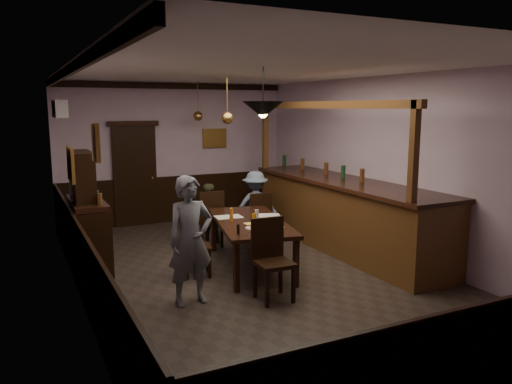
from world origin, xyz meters
TOP-DOWN VIEW (x-y plane):
  - room at (0.00, 0.00)m, footprint 5.01×8.01m
  - dining_table at (0.06, 0.35)m, footprint 1.46×2.37m
  - chair_far_left at (-0.09, 1.68)m, footprint 0.48×0.48m
  - chair_far_right at (0.78, 1.49)m, footprint 0.47×0.47m
  - chair_near at (-0.24, -0.93)m, footprint 0.48×0.48m
  - chair_side at (-0.89, 0.36)m, footprint 0.50×0.50m
  - person_standing at (-1.24, -0.64)m, footprint 0.63×0.45m
  - person_seated_left at (-0.04, 1.96)m, footprint 0.55×0.44m
  - person_seated_right at (0.84, 1.76)m, footprint 0.95×0.69m
  - newspaper_left at (-0.15, 0.71)m, footprint 0.44×0.33m
  - newspaper_right at (0.45, 0.53)m, footprint 0.49×0.42m
  - napkin at (-0.04, 0.15)m, footprint 0.18×0.18m
  - saucer at (0.25, -0.26)m, footprint 0.15×0.15m
  - coffee_cup at (0.26, -0.29)m, footprint 0.10×0.10m
  - pastry_plate at (-0.13, -0.15)m, footprint 0.22×0.22m
  - pastry_ring_a at (-0.12, -0.17)m, footprint 0.13×0.13m
  - pastry_ring_b at (-0.07, -0.20)m, footprint 0.13×0.13m
  - soda_can at (0.10, 0.27)m, footprint 0.07×0.07m
  - beer_glass at (-0.21, 0.44)m, footprint 0.06×0.06m
  - water_glass at (0.19, 0.38)m, footprint 0.06×0.06m
  - pepper_mill at (-0.45, -0.35)m, footprint 0.04×0.04m
  - sideboard at (-2.21, 1.42)m, footprint 0.49×1.38m
  - bar_counter at (1.99, 0.56)m, footprint 1.07×4.60m
  - door_back at (-0.90, 3.95)m, footprint 0.90×0.06m
  - ac_unit at (-2.38, 2.90)m, footprint 0.20×0.85m
  - picture_left_small at (-2.46, -1.60)m, footprint 0.04×0.28m
  - picture_left_large at (-2.46, 0.80)m, footprint 0.04×0.62m
  - picture_back at (0.90, 3.96)m, footprint 0.55×0.04m
  - pendant_iron at (-0.12, -0.43)m, footprint 0.56×0.56m
  - pendant_brass_mid at (0.10, 1.31)m, footprint 0.20×0.20m
  - pendant_brass_far at (0.30, 3.34)m, footprint 0.20×0.20m

SIDE VIEW (x-z plane):
  - chair_side at x=-0.89m, z-range 0.04..0.98m
  - chair_far_right at x=0.78m, z-range 0.05..1.01m
  - person_seated_left at x=-0.04m, z-range 0.00..1.11m
  - chair_far_left at x=-0.09m, z-range 0.05..1.08m
  - chair_near at x=-0.24m, z-range 0.05..1.11m
  - bar_counter at x=1.99m, z-range -0.64..1.94m
  - person_seated_right at x=0.84m, z-range 0.00..1.31m
  - dining_table at x=0.06m, z-range 0.31..1.06m
  - sideboard at x=-2.21m, z-range -0.18..1.64m
  - napkin at x=-0.04m, z-range 0.75..0.75m
  - newspaper_left at x=-0.15m, z-range 0.75..0.76m
  - newspaper_right at x=0.45m, z-range 0.75..0.76m
  - saucer at x=0.25m, z-range 0.75..0.76m
  - pastry_plate at x=-0.13m, z-range 0.75..0.76m
  - pastry_ring_a at x=-0.12m, z-range 0.77..0.81m
  - pastry_ring_b at x=-0.07m, z-range 0.77..0.81m
  - coffee_cup at x=0.26m, z-range 0.76..0.84m
  - soda_can at x=0.10m, z-range 0.75..0.87m
  - pepper_mill at x=-0.45m, z-range 0.75..0.89m
  - person_standing at x=-1.24m, z-range 0.00..1.65m
  - water_glass at x=0.19m, z-range 0.75..0.90m
  - beer_glass at x=-0.21m, z-range 0.75..0.95m
  - door_back at x=-0.90m, z-range 0.00..2.10m
  - room at x=0.00m, z-range -0.01..3.01m
  - picture_left_large at x=-2.46m, z-range 1.46..1.94m
  - picture_back at x=0.90m, z-range 1.59..2.01m
  - picture_left_small at x=-2.46m, z-range 1.97..2.33m
  - pendant_brass_mid at x=0.10m, z-range 1.89..2.70m
  - pendant_brass_far at x=0.30m, z-range 1.89..2.70m
  - pendant_iron at x=-0.12m, z-range 2.11..2.78m
  - ac_unit at x=-2.38m, z-range 2.30..2.60m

